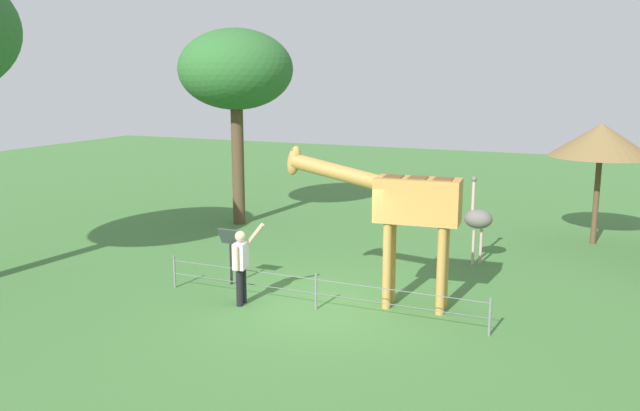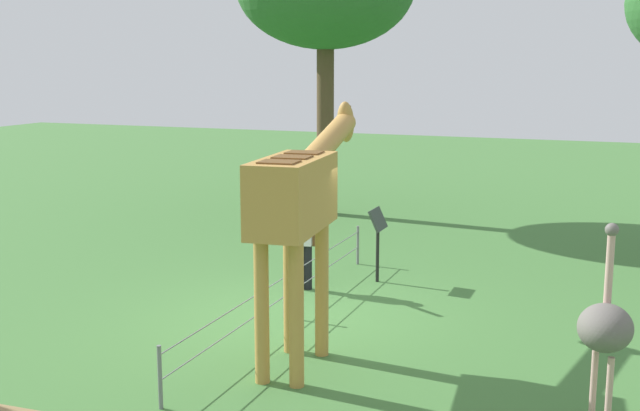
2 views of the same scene
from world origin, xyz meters
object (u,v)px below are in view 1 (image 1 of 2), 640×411
visitor (241,263)px  shade_hut_aside (601,141)px  ostrich (478,219)px  giraffe (403,205)px  info_sign (231,244)px  tree_east (236,71)px

visitor → shade_hut_aside: bearing=-128.0°
visitor → ostrich: (-3.94, -4.99, 0.27)m
giraffe → info_sign: 4.16m
shade_hut_aside → info_sign: (7.50, 7.37, -1.99)m
giraffe → info_sign: giraffe is taller
shade_hut_aside → info_sign: 10.70m
visitor → info_sign: 1.39m
ostrich → info_sign: size_ratio=1.70×
ostrich → tree_east: (7.92, -1.63, 3.68)m
giraffe → info_sign: size_ratio=2.82×
shade_hut_aside → tree_east: tree_east is taller
giraffe → info_sign: (3.98, 0.17, -1.20)m
ostrich → shade_hut_aside: size_ratio=0.66×
tree_east → info_sign: (-3.08, 5.55, -3.90)m
visitor → info_sign: bearing=-49.5°
visitor → tree_east: (3.99, -6.61, 3.95)m
giraffe → shade_hut_aside: size_ratio=1.09×
shade_hut_aside → giraffe: bearing=63.9°
giraffe → ostrich: giraffe is taller
giraffe → ostrich: size_ratio=1.66×
giraffe → visitor: giraffe is taller
ostrich → shade_hut_aside: (-2.66, -3.44, 1.77)m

